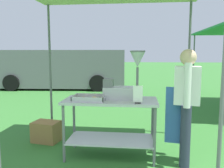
# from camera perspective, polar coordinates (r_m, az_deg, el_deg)

# --- Properties ---
(ground_plane) EXTENTS (70.00, 70.00, 0.00)m
(ground_plane) POSITION_cam_1_polar(r_m,az_deg,el_deg) (8.31, 4.01, -3.51)
(ground_plane) COLOR #33702D
(donut_cart) EXTENTS (1.37, 0.65, 0.88)m
(donut_cart) POSITION_cam_1_polar(r_m,az_deg,el_deg) (3.61, -0.36, -7.32)
(donut_cart) COLOR #B7B7BC
(donut_cart) RESTS_ON ground
(donut_tray) EXTENTS (0.46, 0.33, 0.07)m
(donut_tray) POSITION_cam_1_polar(r_m,az_deg,el_deg) (3.53, -5.44, -3.50)
(donut_tray) COLOR #B7B7BC
(donut_tray) RESTS_ON donut_cart
(donut_fryer) EXTENTS (0.61, 0.28, 0.72)m
(donut_fryer) POSITION_cam_1_polar(r_m,az_deg,el_deg) (3.59, 3.11, 0.15)
(donut_fryer) COLOR #B7B7BC
(donut_fryer) RESTS_ON donut_cart
(menu_sign) EXTENTS (0.13, 0.05, 0.24)m
(menu_sign) POSITION_cam_1_polar(r_m,az_deg,el_deg) (3.28, 6.14, -2.82)
(menu_sign) COLOR black
(menu_sign) RESTS_ON donut_cart
(vendor) EXTENTS (0.46, 0.54, 1.61)m
(vendor) POSITION_cam_1_polar(r_m,az_deg,el_deg) (3.46, 17.14, -3.86)
(vendor) COLOR #2D3347
(vendor) RESTS_ON ground
(supply_crate) EXTENTS (0.50, 0.41, 0.36)m
(supply_crate) POSITION_cam_1_polar(r_m,az_deg,el_deg) (4.49, -15.27, -10.81)
(supply_crate) COLOR olive
(supply_crate) RESTS_ON ground
(van_grey) EXTENTS (5.91, 2.44, 1.69)m
(van_grey) POSITION_cam_1_polar(r_m,az_deg,el_deg) (11.06, -12.37, 3.61)
(van_grey) COLOR slate
(van_grey) RESTS_ON ground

